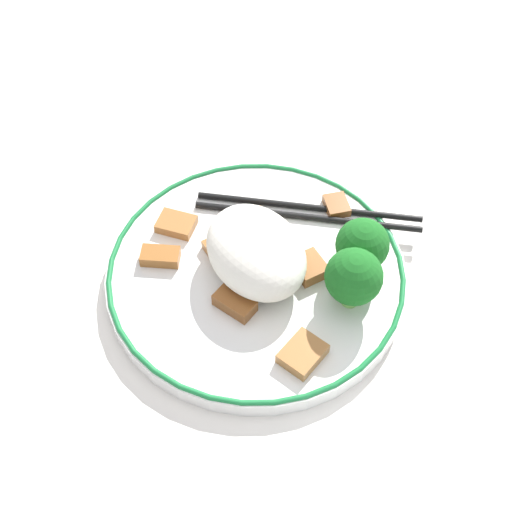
% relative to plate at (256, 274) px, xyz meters
% --- Properties ---
extents(ground_plane, '(3.00, 3.00, 0.00)m').
position_rel_plate_xyz_m(ground_plane, '(0.00, 0.00, -0.01)').
color(ground_plane, silver).
extents(plate, '(0.27, 0.27, 0.02)m').
position_rel_plate_xyz_m(plate, '(0.00, 0.00, 0.00)').
color(plate, white).
rests_on(plate, ground_plane).
extents(rice_mound, '(0.11, 0.08, 0.05)m').
position_rel_plate_xyz_m(rice_mound, '(0.00, 0.00, 0.03)').
color(rice_mound, white).
rests_on(rice_mound, plate).
extents(broccoli_back_left, '(0.05, 0.05, 0.06)m').
position_rel_plate_xyz_m(broccoli_back_left, '(-0.07, -0.05, 0.04)').
color(broccoli_back_left, '#7FB756').
rests_on(broccoli_back_left, plate).
extents(broccoli_back_center, '(0.05, 0.05, 0.06)m').
position_rel_plate_xyz_m(broccoli_back_center, '(-0.04, -0.08, 0.04)').
color(broccoli_back_center, '#7FB756').
rests_on(broccoli_back_center, plate).
extents(meat_near_front, '(0.03, 0.03, 0.01)m').
position_rel_plate_xyz_m(meat_near_front, '(0.03, 0.02, 0.01)').
color(meat_near_front, '#9E6633').
rests_on(meat_near_front, plate).
extents(meat_near_left, '(0.04, 0.04, 0.01)m').
position_rel_plate_xyz_m(meat_near_left, '(0.08, 0.04, 0.01)').
color(meat_near_left, '#9E6633').
rests_on(meat_near_left, plate).
extents(meat_near_right, '(0.04, 0.04, 0.01)m').
position_rel_plate_xyz_m(meat_near_right, '(-0.10, 0.01, 0.01)').
color(meat_near_right, '#9E6633').
rests_on(meat_near_right, plate).
extents(meat_near_back, '(0.04, 0.04, 0.01)m').
position_rel_plate_xyz_m(meat_near_back, '(0.05, 0.07, 0.01)').
color(meat_near_back, '#995B28').
rests_on(meat_near_back, plate).
extents(meat_on_rice_edge, '(0.04, 0.03, 0.01)m').
position_rel_plate_xyz_m(meat_on_rice_edge, '(-0.03, 0.04, 0.01)').
color(meat_on_rice_edge, brown).
rests_on(meat_on_rice_edge, plate).
extents(meat_mid_left, '(0.03, 0.03, 0.01)m').
position_rel_plate_xyz_m(meat_mid_left, '(0.03, -0.10, 0.01)').
color(meat_mid_left, brown).
rests_on(meat_mid_left, plate).
extents(meat_mid_right, '(0.04, 0.04, 0.01)m').
position_rel_plate_xyz_m(meat_mid_right, '(0.05, -0.02, 0.01)').
color(meat_mid_right, brown).
rests_on(meat_mid_right, plate).
extents(meat_far_scatter, '(0.03, 0.03, 0.01)m').
position_rel_plate_xyz_m(meat_far_scatter, '(-0.02, -0.04, 0.01)').
color(meat_far_scatter, brown).
rests_on(meat_far_scatter, plate).
extents(chopsticks, '(0.15, 0.18, 0.01)m').
position_rel_plate_xyz_m(chopsticks, '(0.03, -0.08, 0.01)').
color(chopsticks, black).
rests_on(chopsticks, plate).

